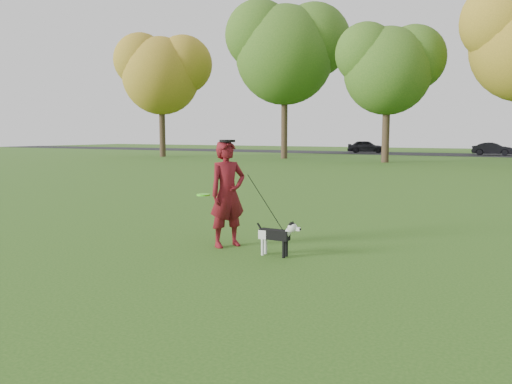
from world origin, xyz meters
The scene contains 8 objects.
ground centered at (0.00, 0.00, 0.00)m, with size 120.00×120.00×0.00m, color #285116.
road centered at (0.00, 40.00, 0.01)m, with size 120.00×7.00×0.02m, color black.
man centered at (-0.38, -0.31, 0.90)m, with size 0.66×0.43×1.80m, color #560F0C.
dog centered at (0.67, -0.54, 0.35)m, with size 0.76×0.15×0.58m.
car_left centered at (-9.32, 40.00, 0.62)m, with size 1.43×3.55×1.21m, color black.
car_mid centered at (1.71, 40.00, 0.56)m, with size 1.15×3.31×1.09m, color black.
man_held_items centered at (0.38, -0.45, 0.84)m, with size 1.71×0.36×1.42m.
tree_row centered at (-1.43, 26.07, 7.41)m, with size 51.74×8.86×12.01m.
Camera 1 is at (3.97, -7.43, 1.92)m, focal length 35.00 mm.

